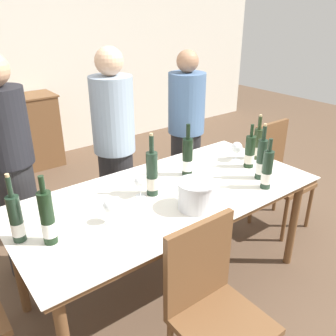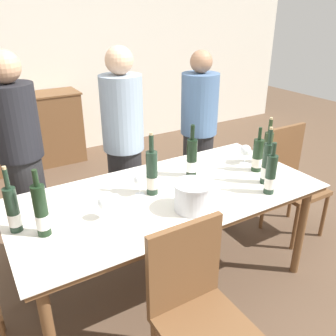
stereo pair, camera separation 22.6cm
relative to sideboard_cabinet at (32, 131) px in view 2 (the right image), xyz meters
name	(u,v)px [view 2 (the right image)]	position (x,y,z in m)	size (l,w,h in m)	color
ground_plane	(168,283)	(0.34, -2.77, -0.46)	(12.00, 12.00, 0.00)	brown
back_wall	(43,49)	(0.34, 0.29, 0.94)	(8.00, 0.10, 2.80)	silver
sideboard_cabinet	(32,131)	(0.00, 0.00, 0.00)	(1.26, 0.46, 0.91)	brown
dining_table	(168,202)	(0.34, -2.77, 0.25)	(2.03, 0.97, 0.77)	brown
ice_bucket	(193,196)	(0.36, -3.02, 0.41)	(0.23, 0.23, 0.18)	silver
wine_bottle_0	(271,175)	(0.91, -3.11, 0.44)	(0.07, 0.07, 0.35)	#1E3323
wine_bottle_1	(13,210)	(-0.59, -2.71, 0.44)	(0.07, 0.07, 0.39)	#1E3323
wine_bottle_2	(152,174)	(0.25, -2.72, 0.46)	(0.08, 0.08, 0.42)	#1E3323
wine_bottle_3	(41,212)	(-0.47, -2.82, 0.45)	(0.07, 0.07, 0.38)	black
wine_bottle_4	(268,148)	(1.26, -2.73, 0.44)	(0.07, 0.07, 0.37)	#28381E
wine_bottle_5	(257,156)	(1.09, -2.81, 0.43)	(0.08, 0.08, 0.34)	black
wine_bottle_6	(267,164)	(1.00, -2.99, 0.45)	(0.07, 0.07, 0.40)	#1E3323
wine_bottle_7	(192,159)	(0.62, -2.63, 0.45)	(0.08, 0.08, 0.38)	black
wine_glass_0	(140,181)	(0.17, -2.70, 0.42)	(0.07, 0.07, 0.15)	white
wine_glass_1	(104,204)	(-0.13, -2.85, 0.41)	(0.08, 0.08, 0.15)	white
wine_glass_2	(246,151)	(1.10, -2.66, 0.42)	(0.09, 0.09, 0.16)	white
chair_near_front	(196,304)	(0.07, -3.48, 0.09)	(0.42, 0.42, 0.96)	brown
chair_right_end	(290,175)	(1.65, -2.67, 0.08)	(0.42, 0.42, 0.96)	brown
person_host	(22,167)	(-0.42, -1.97, 0.37)	(0.33, 0.33, 1.65)	#262628
person_guest_left	(124,150)	(0.36, -2.04, 0.36)	(0.33, 0.33, 1.64)	#262628
person_guest_right	(198,138)	(1.11, -2.03, 0.32)	(0.33, 0.33, 1.56)	#262628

